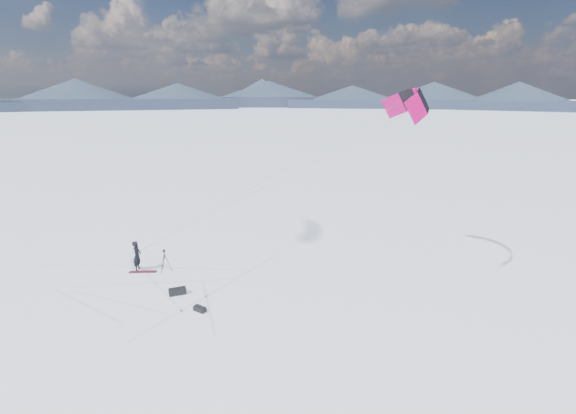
# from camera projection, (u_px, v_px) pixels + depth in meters

# --- Properties ---
(ground) EXTENTS (1800.00, 1800.00, 0.00)m
(ground) POSITION_uv_depth(u_px,v_px,m) (140.00, 282.00, 23.59)
(ground) COLOR white
(horizon_hills) EXTENTS (704.47, 706.88, 10.84)m
(horizon_hills) POSITION_uv_depth(u_px,v_px,m) (132.00, 199.00, 22.32)
(horizon_hills) COLOR #1C2738
(horizon_hills) RESTS_ON ground
(snow_tracks) EXTENTS (17.62, 10.25, 0.01)m
(snow_tracks) POSITION_uv_depth(u_px,v_px,m) (146.00, 282.00, 23.57)
(snow_tracks) COLOR silver
(snow_tracks) RESTS_ON ground
(snowkiter) EXTENTS (0.51, 0.72, 1.85)m
(snowkiter) POSITION_uv_depth(u_px,v_px,m) (139.00, 270.00, 25.18)
(snowkiter) COLOR black
(snowkiter) RESTS_ON ground
(snowboard) EXTENTS (1.64, 0.52, 0.04)m
(snowboard) POSITION_uv_depth(u_px,v_px,m) (143.00, 272.00, 24.87)
(snowboard) COLOR maroon
(snowboard) RESTS_ON ground
(tripod) EXTENTS (0.69, 0.71, 1.37)m
(tripod) POSITION_uv_depth(u_px,v_px,m) (165.00, 257.00, 24.79)
(tripod) COLOR black
(tripod) RESTS_ON ground
(gear_bag_a) EXTENTS (0.98, 0.77, 0.40)m
(gear_bag_a) POSITION_uv_depth(u_px,v_px,m) (177.00, 291.00, 22.09)
(gear_bag_a) COLOR black
(gear_bag_a) RESTS_ON ground
(gear_bag_b) EXTENTS (0.70, 0.58, 0.29)m
(gear_bag_b) POSITION_uv_depth(u_px,v_px,m) (200.00, 309.00, 20.38)
(gear_bag_b) COLOR black
(gear_bag_b) RESTS_ON ground
(power_kite) EXTENTS (16.72, 5.73, 9.52)m
(power_kite) POSITION_uv_depth(u_px,v_px,m) (409.00, 105.00, 22.29)
(power_kite) COLOR #BC0559
(power_kite) RESTS_ON ground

